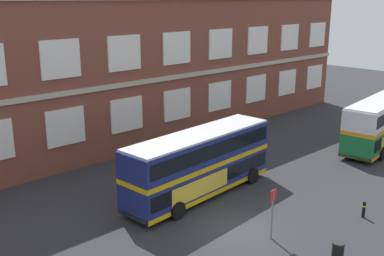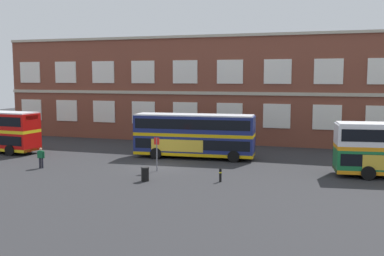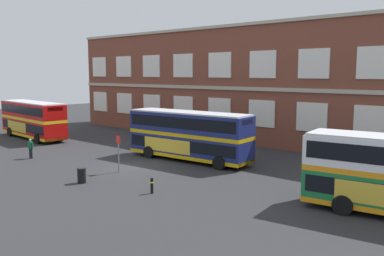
% 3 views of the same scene
% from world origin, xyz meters
% --- Properties ---
extents(ground_plane, '(120.00, 120.00, 0.00)m').
position_xyz_m(ground_plane, '(0.00, 2.00, 0.00)').
color(ground_plane, '#2B2B2D').
extents(brick_terminal_building, '(56.89, 8.19, 12.11)m').
position_xyz_m(brick_terminal_building, '(2.90, 17.98, 5.91)').
color(brick_terminal_building, brown).
rests_on(brick_terminal_building, ground).
extents(double_decker_middle, '(11.16, 3.49, 4.07)m').
position_xyz_m(double_decker_middle, '(1.75, 4.59, 2.15)').
color(double_decker_middle, navy).
rests_on(double_decker_middle, ground).
extents(double_decker_far, '(11.25, 4.02, 4.07)m').
position_xyz_m(double_decker_far, '(19.62, 1.55, 2.15)').
color(double_decker_far, '#197038').
rests_on(double_decker_far, ground).
extents(bus_stand_flag, '(0.44, 0.10, 2.70)m').
position_xyz_m(bus_stand_flag, '(0.65, -1.87, 1.64)').
color(bus_stand_flag, slate).
rests_on(bus_stand_flag, ground).
extents(station_litter_bin, '(0.60, 0.60, 1.03)m').
position_xyz_m(station_litter_bin, '(1.15, -5.37, 0.52)').
color(station_litter_bin, black).
rests_on(station_litter_bin, ground).
extents(safety_bollard_east, '(0.19, 0.19, 0.95)m').
position_xyz_m(safety_bollard_east, '(6.39, -3.95, 0.49)').
color(safety_bollard_east, black).
rests_on(safety_bollard_east, ground).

